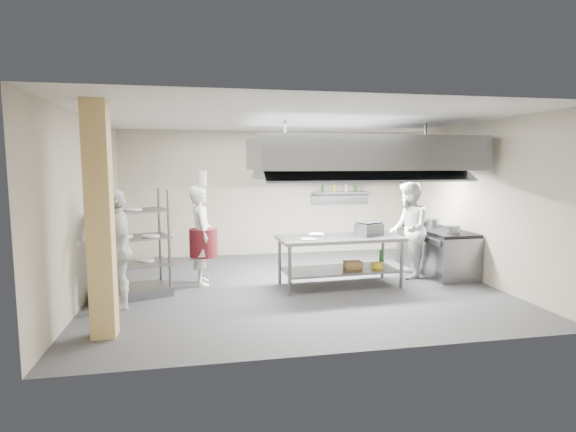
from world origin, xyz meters
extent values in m
plane|color=#3B3B3E|center=(0.00, 0.00, 0.00)|extent=(7.00, 7.00, 0.00)
plane|color=silver|center=(0.00, 0.00, 3.00)|extent=(7.00, 7.00, 0.00)
plane|color=#A0957F|center=(0.00, 3.00, 1.50)|extent=(7.00, 0.00, 7.00)
plane|color=#A0957F|center=(-3.50, 0.00, 1.50)|extent=(0.00, 6.00, 6.00)
plane|color=#A0957F|center=(3.50, 0.00, 1.50)|extent=(0.00, 6.00, 6.00)
cube|color=#E1BC73|center=(-2.90, -1.90, 1.50)|extent=(0.30, 0.30, 3.00)
cube|color=gray|center=(1.30, 0.40, 2.40)|extent=(4.00, 2.50, 0.60)
cube|color=white|center=(0.40, 0.40, 2.08)|extent=(1.60, 0.12, 0.04)
cube|color=white|center=(2.20, 0.40, 2.08)|extent=(1.60, 0.12, 0.04)
cube|color=gray|center=(1.80, 2.84, 1.50)|extent=(1.50, 0.28, 0.04)
cube|color=gray|center=(0.80, -0.19, 0.88)|extent=(2.26, 1.03, 0.06)
cube|color=gray|center=(0.80, -0.19, 0.30)|extent=(2.08, 0.93, 0.04)
cube|color=slate|center=(3.08, 0.50, 0.42)|extent=(0.80, 2.00, 0.84)
cube|color=black|center=(3.08, 0.50, 0.87)|extent=(0.78, 1.96, 0.06)
imported|color=silver|center=(-1.66, 0.43, 0.91)|extent=(0.49, 0.70, 1.82)
imported|color=white|center=(2.31, 0.20, 0.94)|extent=(0.98, 1.10, 1.88)
imported|color=white|center=(-2.92, -0.69, 0.92)|extent=(0.74, 1.16, 1.83)
cube|color=slate|center=(1.39, -0.08, 1.02)|extent=(0.53, 0.48, 0.21)
cube|color=olive|center=(1.03, -0.22, 0.39)|extent=(0.32, 0.22, 0.14)
cylinder|color=slate|center=(3.08, 0.68, 0.99)|extent=(0.25, 0.25, 0.17)
cylinder|color=white|center=(-2.80, -0.14, 0.57)|extent=(0.28, 0.28, 0.05)
camera|label=1|loc=(-1.65, -7.84, 2.22)|focal=28.00mm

